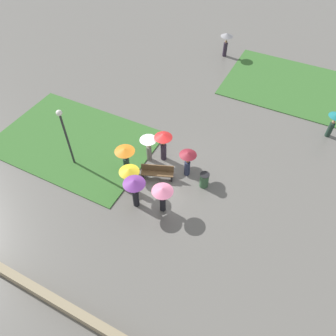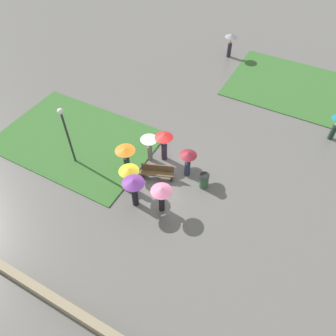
{
  "view_description": "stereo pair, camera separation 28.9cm",
  "coord_description": "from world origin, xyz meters",
  "px_view_note": "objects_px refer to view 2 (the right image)",
  "views": [
    {
      "loc": [
        5.81,
        -10.85,
        14.02
      ],
      "look_at": [
        0.46,
        -0.36,
        0.92
      ],
      "focal_mm": 35.0,
      "sensor_mm": 36.0,
      "label": 1
    },
    {
      "loc": [
        6.06,
        -10.72,
        14.02
      ],
      "look_at": [
        0.46,
        -0.36,
        0.92
      ],
      "focal_mm": 35.0,
      "sensor_mm": 36.0,
      "label": 2
    }
  ],
  "objects_px": {
    "crowd_person_yellow": "(129,175)",
    "lone_walker_mid_plaza": "(231,41)",
    "crowd_person_red": "(164,141)",
    "crowd_person_purple": "(134,186)",
    "lamp_post": "(66,129)",
    "crowd_person_maroon": "(188,160)",
    "park_bench": "(157,172)",
    "trash_bin": "(204,181)",
    "crowd_person_pink": "(162,193)",
    "crowd_person_orange": "(126,154)",
    "crowd_person_white": "(149,143)"
  },
  "relations": [
    {
      "from": "park_bench",
      "to": "crowd_person_white",
      "type": "distance_m",
      "value": 1.69
    },
    {
      "from": "crowd_person_purple",
      "to": "lone_walker_mid_plaza",
      "type": "xyz_separation_m",
      "value": [
        -1.24,
        16.39,
        -0.09
      ]
    },
    {
      "from": "crowd_person_white",
      "to": "lone_walker_mid_plaza",
      "type": "height_order",
      "value": "lone_walker_mid_plaza"
    },
    {
      "from": "crowd_person_orange",
      "to": "trash_bin",
      "type": "bearing_deg",
      "value": -112.0
    },
    {
      "from": "trash_bin",
      "to": "crowd_person_red",
      "type": "distance_m",
      "value": 3.17
    },
    {
      "from": "crowd_person_maroon",
      "to": "crowd_person_pink",
      "type": "bearing_deg",
      "value": 87.58
    },
    {
      "from": "lamp_post",
      "to": "lone_walker_mid_plaza",
      "type": "xyz_separation_m",
      "value": [
        3.5,
        15.48,
        -1.13
      ]
    },
    {
      "from": "trash_bin",
      "to": "crowd_person_maroon",
      "type": "bearing_deg",
      "value": 163.37
    },
    {
      "from": "crowd_person_purple",
      "to": "lone_walker_mid_plaza",
      "type": "relative_size",
      "value": 1.01
    },
    {
      "from": "lamp_post",
      "to": "crowd_person_yellow",
      "type": "height_order",
      "value": "lamp_post"
    },
    {
      "from": "crowd_person_maroon",
      "to": "park_bench",
      "type": "bearing_deg",
      "value": 35.52
    },
    {
      "from": "crowd_person_orange",
      "to": "crowd_person_red",
      "type": "xyz_separation_m",
      "value": [
        1.42,
        1.78,
        0.19
      ]
    },
    {
      "from": "crowd_person_red",
      "to": "crowd_person_purple",
      "type": "distance_m",
      "value": 3.6
    },
    {
      "from": "park_bench",
      "to": "crowd_person_purple",
      "type": "xyz_separation_m",
      "value": [
        -0.1,
        -2.13,
        1.0
      ]
    },
    {
      "from": "park_bench",
      "to": "crowd_person_white",
      "type": "height_order",
      "value": "crowd_person_white"
    },
    {
      "from": "crowd_person_red",
      "to": "lone_walker_mid_plaza",
      "type": "bearing_deg",
      "value": 74.07
    },
    {
      "from": "crowd_person_pink",
      "to": "crowd_person_white",
      "type": "distance_m",
      "value": 3.65
    },
    {
      "from": "lone_walker_mid_plaza",
      "to": "crowd_person_red",
      "type": "bearing_deg",
      "value": -77.36
    },
    {
      "from": "lamp_post",
      "to": "crowd_person_maroon",
      "type": "distance_m",
      "value": 6.71
    },
    {
      "from": "park_bench",
      "to": "crowd_person_purple",
      "type": "distance_m",
      "value": 2.36
    },
    {
      "from": "crowd_person_yellow",
      "to": "lone_walker_mid_plaza",
      "type": "distance_m",
      "value": 15.72
    },
    {
      "from": "trash_bin",
      "to": "crowd_person_pink",
      "type": "relative_size",
      "value": 0.53
    },
    {
      "from": "crowd_person_yellow",
      "to": "lone_walker_mid_plaza",
      "type": "xyz_separation_m",
      "value": [
        -0.54,
        15.71,
        0.13
      ]
    },
    {
      "from": "lamp_post",
      "to": "crowd_person_maroon",
      "type": "relative_size",
      "value": 2.22
    },
    {
      "from": "crowd_person_pink",
      "to": "crowd_person_maroon",
      "type": "relative_size",
      "value": 1.01
    },
    {
      "from": "crowd_person_yellow",
      "to": "crowd_person_orange",
      "type": "distance_m",
      "value": 1.5
    },
    {
      "from": "park_bench",
      "to": "crowd_person_pink",
      "type": "relative_size",
      "value": 1.05
    },
    {
      "from": "crowd_person_yellow",
      "to": "park_bench",
      "type": "bearing_deg",
      "value": -83.26
    },
    {
      "from": "trash_bin",
      "to": "crowd_person_maroon",
      "type": "xyz_separation_m",
      "value": [
        -1.18,
        0.35,
        0.73
      ]
    },
    {
      "from": "crowd_person_red",
      "to": "lone_walker_mid_plaza",
      "type": "relative_size",
      "value": 1.02
    },
    {
      "from": "crowd_person_pink",
      "to": "crowd_person_orange",
      "type": "relative_size",
      "value": 1.0
    },
    {
      "from": "park_bench",
      "to": "crowd_person_red",
      "type": "distance_m",
      "value": 1.79
    },
    {
      "from": "crowd_person_pink",
      "to": "crowd_person_white",
      "type": "bearing_deg",
      "value": -53.58
    },
    {
      "from": "crowd_person_pink",
      "to": "crowd_person_maroon",
      "type": "distance_m",
      "value": 2.77
    },
    {
      "from": "crowd_person_orange",
      "to": "crowd_person_red",
      "type": "distance_m",
      "value": 2.28
    },
    {
      "from": "crowd_person_red",
      "to": "crowd_person_maroon",
      "type": "height_order",
      "value": "crowd_person_red"
    },
    {
      "from": "crowd_person_yellow",
      "to": "crowd_person_white",
      "type": "height_order",
      "value": "crowd_person_white"
    },
    {
      "from": "lamp_post",
      "to": "crowd_person_yellow",
      "type": "relative_size",
      "value": 2.19
    },
    {
      "from": "crowd_person_pink",
      "to": "crowd_person_red",
      "type": "bearing_deg",
      "value": -66.79
    },
    {
      "from": "crowd_person_pink",
      "to": "crowd_person_purple",
      "type": "xyz_separation_m",
      "value": [
        -1.37,
        -0.35,
        0.15
      ]
    },
    {
      "from": "trash_bin",
      "to": "crowd_person_pink",
      "type": "bearing_deg",
      "value": -117.56
    },
    {
      "from": "crowd_person_white",
      "to": "crowd_person_yellow",
      "type": "bearing_deg",
      "value": 34.54
    },
    {
      "from": "crowd_person_red",
      "to": "lone_walker_mid_plaza",
      "type": "distance_m",
      "value": 12.83
    },
    {
      "from": "park_bench",
      "to": "trash_bin",
      "type": "xyz_separation_m",
      "value": [
        2.53,
        0.64,
        -0.01
      ]
    },
    {
      "from": "crowd_person_white",
      "to": "park_bench",
      "type": "bearing_deg",
      "value": 75.1
    },
    {
      "from": "park_bench",
      "to": "crowd_person_pink",
      "type": "distance_m",
      "value": 2.35
    },
    {
      "from": "crowd_person_pink",
      "to": "crowd_person_red",
      "type": "distance_m",
      "value": 3.63
    },
    {
      "from": "crowd_person_yellow",
      "to": "crowd_person_pink",
      "type": "bearing_deg",
      "value": -153.04
    },
    {
      "from": "lamp_post",
      "to": "trash_bin",
      "type": "bearing_deg",
      "value": 14.15
    },
    {
      "from": "crowd_person_red",
      "to": "crowd_person_purple",
      "type": "relative_size",
      "value": 1.0
    }
  ]
}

